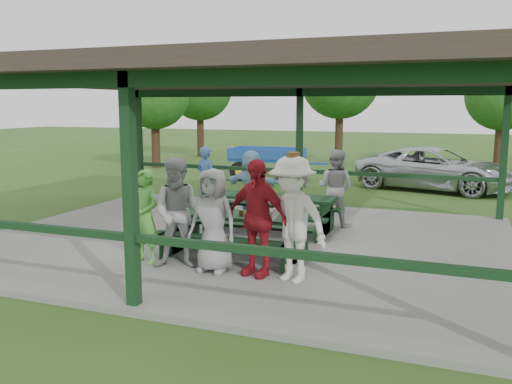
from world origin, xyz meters
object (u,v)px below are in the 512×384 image
at_px(picnic_table_far, 269,208).
at_px(contestant_grey_mid, 213,220).
at_px(contestant_red, 256,218).
at_px(contestant_white_fedora, 292,219).
at_px(spectator_blue, 206,179).
at_px(picnic_table_near, 236,229).
at_px(pickup_truck, 435,169).
at_px(spectator_lblue, 252,185).
at_px(spectator_grey, 335,188).
at_px(contestant_green, 145,217).
at_px(farm_trailer, 267,163).
at_px(contestant_grey_left, 179,213).

bearing_deg(picnic_table_far, contestant_grey_mid, -87.88).
distance_m(contestant_red, contestant_white_fedora, 0.60).
bearing_deg(contestant_white_fedora, spectator_blue, 148.16).
xyz_separation_m(picnic_table_far, spectator_blue, (-2.12, 1.38, 0.32)).
xyz_separation_m(picnic_table_near, pickup_truck, (2.80, 9.64, 0.10)).
xyz_separation_m(picnic_table_far, contestant_white_fedora, (1.40, -2.94, 0.46)).
xyz_separation_m(contestant_grey_mid, contestant_white_fedora, (1.29, -0.01, 0.12)).
distance_m(spectator_lblue, spectator_grey, 1.92).
xyz_separation_m(spectator_lblue, spectator_grey, (1.92, 0.06, 0.03)).
bearing_deg(contestant_green, contestant_white_fedora, 13.83).
height_order(contestant_grey_mid, farm_trailer, contestant_grey_mid).
xyz_separation_m(contestant_white_fedora, pickup_truck, (1.49, 10.58, -0.36)).
distance_m(picnic_table_far, contestant_grey_mid, 2.95).
height_order(spectator_blue, pickup_truck, spectator_blue).
bearing_deg(pickup_truck, contestant_grey_mid, 179.16).
distance_m(contestant_grey_left, contestant_white_fedora, 1.88).
xyz_separation_m(contestant_grey_mid, farm_trailer, (-3.01, 10.91, -0.30)).
distance_m(contestant_grey_mid, contestant_red, 0.70).
height_order(contestant_grey_left, spectator_lblue, contestant_grey_left).
bearing_deg(farm_trailer, contestant_grey_left, -81.03).
distance_m(contestant_red, spectator_lblue, 4.09).
bearing_deg(contestant_grey_mid, spectator_grey, 78.22).
distance_m(picnic_table_near, spectator_grey, 3.19).
xyz_separation_m(contestant_green, contestant_white_fedora, (2.54, -0.05, 0.16)).
xyz_separation_m(contestant_grey_mid, contestant_red, (0.69, 0.08, 0.08)).
bearing_deg(spectator_grey, picnic_table_far, 53.04).
bearing_deg(picnic_table_near, contestant_red, -50.17).
height_order(contestant_white_fedora, spectator_grey, contestant_white_fedora).
bearing_deg(picnic_table_near, spectator_blue, 123.19).
xyz_separation_m(contestant_green, spectator_grey, (2.30, 3.88, 0.05)).
bearing_deg(picnic_table_near, contestant_green, -144.28).
relative_size(contestant_white_fedora, farm_trailer, 0.54).
relative_size(picnic_table_near, picnic_table_far, 0.93).
relative_size(contestant_grey_left, contestant_white_fedora, 0.92).
relative_size(contestant_red, spectator_blue, 1.12).
distance_m(contestant_green, farm_trailer, 11.01).
distance_m(picnic_table_far, spectator_lblue, 1.24).
distance_m(contestant_white_fedora, pickup_truck, 10.69).
bearing_deg(spectator_grey, contestant_grey_mid, 87.54).
bearing_deg(contestant_white_fedora, pickup_truck, 100.97).
xyz_separation_m(contestant_green, contestant_grey_left, (0.66, -0.04, 0.11)).
bearing_deg(picnic_table_near, contestant_white_fedora, -35.76).
relative_size(contestant_grey_mid, spectator_blue, 1.02).
height_order(contestant_green, spectator_grey, spectator_grey).
xyz_separation_m(picnic_table_near, picnic_table_far, (-0.09, 2.00, 0.01)).
height_order(picnic_table_near, contestant_grey_mid, contestant_grey_mid).
bearing_deg(spectator_grey, picnic_table_near, 82.89).
relative_size(spectator_blue, pickup_truck, 0.33).
bearing_deg(spectator_blue, contestant_grey_left, 128.71).
bearing_deg(contestant_white_fedora, spectator_grey, 112.49).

